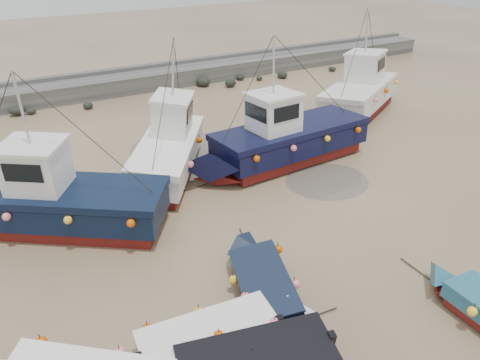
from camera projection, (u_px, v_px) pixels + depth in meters
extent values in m
plane|color=#9F865E|center=(252.00, 275.00, 15.75)|extent=(120.00, 120.00, 0.00)
cube|color=slate|center=(93.00, 88.00, 32.46)|extent=(60.00, 2.20, 1.20)
cube|color=slate|center=(87.00, 74.00, 33.05)|extent=(60.00, 0.60, 0.25)
ellipsoid|color=black|center=(177.00, 93.00, 32.48)|extent=(0.84, 0.86, 0.51)
ellipsoid|color=black|center=(203.00, 82.00, 34.80)|extent=(0.98, 1.07, 0.72)
ellipsoid|color=black|center=(282.00, 75.00, 36.75)|extent=(0.78, 0.90, 0.59)
ellipsoid|color=black|center=(366.00, 61.00, 40.76)|extent=(0.68, 0.72, 0.52)
ellipsoid|color=black|center=(332.00, 69.00, 38.61)|extent=(0.60, 0.70, 0.31)
ellipsoid|color=black|center=(17.00, 110.00, 29.22)|extent=(0.99, 0.80, 0.58)
ellipsoid|color=black|center=(259.00, 78.00, 36.13)|extent=(0.54, 0.46, 0.30)
ellipsoid|color=black|center=(229.00, 82.00, 35.21)|extent=(0.61, 0.47, 0.46)
ellipsoid|color=black|center=(374.00, 57.00, 41.53)|extent=(0.92, 0.97, 0.58)
ellipsoid|color=black|center=(31.00, 111.00, 29.46)|extent=(0.61, 0.53, 0.32)
ellipsoid|color=black|center=(241.00, 77.00, 36.24)|extent=(0.67, 0.55, 0.43)
ellipsoid|color=black|center=(230.00, 83.00, 34.62)|extent=(0.88, 0.64, 0.62)
ellipsoid|color=black|center=(88.00, 105.00, 30.38)|extent=(0.64, 0.62, 0.48)
ellipsoid|color=black|center=(205.00, 84.00, 34.78)|extent=(0.55, 0.45, 0.29)
cylinder|color=#5E564C|center=(239.00, 336.00, 13.36)|extent=(4.85, 4.85, 0.01)
cylinder|color=#5E564C|center=(327.00, 181.00, 21.67)|extent=(3.95, 3.95, 0.01)
cylinder|color=#5E564C|center=(183.00, 154.00, 24.32)|extent=(5.36, 5.36, 0.01)
sphere|color=#DB5104|center=(122.00, 353.00, 12.03)|extent=(0.30, 0.30, 0.30)
sphere|color=#DB5104|center=(44.00, 342.00, 12.34)|extent=(0.30, 0.30, 0.30)
cube|color=maroon|center=(266.00, 294.00, 14.70)|extent=(2.12, 3.39, 0.30)
cube|color=black|center=(267.00, 284.00, 14.53)|extent=(2.41, 3.67, 0.45)
pyramid|color=black|center=(251.00, 236.00, 16.08)|extent=(1.64, 1.11, 0.90)
cube|color=brown|center=(267.00, 280.00, 14.45)|extent=(1.96, 3.07, 0.10)
cube|color=black|center=(267.00, 278.00, 14.41)|extent=(2.48, 3.76, 0.07)
cube|color=black|center=(283.00, 321.00, 12.92)|extent=(0.26, 0.24, 0.35)
cylinder|color=black|center=(246.00, 243.00, 17.27)|extent=(0.61, 1.93, 0.04)
sphere|color=#DB5104|center=(249.00, 317.00, 13.15)|extent=(0.30, 0.30, 0.30)
sphere|color=#DB5104|center=(298.00, 287.00, 14.25)|extent=(0.30, 0.30, 0.30)
sphere|color=#DB5104|center=(236.00, 276.00, 14.70)|extent=(0.30, 0.30, 0.30)
sphere|color=#DB5104|center=(281.00, 252.00, 15.80)|extent=(0.30, 0.30, 0.30)
pyramid|color=#235E72|center=(449.00, 267.00, 14.59)|extent=(1.44, 0.72, 0.90)
cylinder|color=black|center=(423.00, 275.00, 15.69)|extent=(0.05, 2.00, 0.04)
sphere|color=#DB5104|center=(470.00, 315.00, 13.24)|extent=(0.30, 0.30, 0.30)
cube|color=black|center=(256.00, 359.00, 12.01)|extent=(4.18, 2.33, 0.45)
cube|color=brown|center=(256.00, 354.00, 11.93)|extent=(3.50, 1.90, 0.10)
cube|color=black|center=(256.00, 351.00, 11.89)|extent=(4.28, 2.41, 0.07)
cube|color=black|center=(330.00, 336.00, 12.46)|extent=(0.22, 0.25, 0.35)
sphere|color=#DB5104|center=(273.00, 324.00, 12.92)|extent=(0.30, 0.30, 0.30)
sphere|color=#DB5104|center=(218.00, 337.00, 12.51)|extent=(0.30, 0.30, 0.30)
cube|color=maroon|center=(211.00, 350.00, 12.73)|extent=(3.56, 1.71, 0.30)
cube|color=white|center=(211.00, 340.00, 12.55)|extent=(3.83, 1.98, 0.45)
pyramid|color=white|center=(283.00, 303.00, 13.15)|extent=(0.84, 1.76, 0.90)
cube|color=brown|center=(211.00, 335.00, 12.48)|extent=(3.22, 1.60, 0.10)
cube|color=white|center=(211.00, 333.00, 12.43)|extent=(3.92, 2.06, 0.07)
cube|color=black|center=(139.00, 360.00, 11.76)|extent=(0.20, 0.23, 0.35)
cylinder|color=black|center=(309.00, 318.00, 13.93)|extent=(2.00, 0.19, 0.04)
sphere|color=#DB5104|center=(147.00, 329.00, 12.74)|extent=(0.30, 0.30, 0.30)
sphere|color=#DB5104|center=(198.00, 313.00, 13.29)|extent=(0.30, 0.30, 0.30)
sphere|color=#DB5104|center=(251.00, 354.00, 12.00)|extent=(0.30, 0.30, 0.30)
sphere|color=#DB5104|center=(245.00, 298.00, 13.83)|extent=(0.30, 0.30, 0.30)
cube|color=maroon|center=(74.00, 223.00, 18.04)|extent=(6.62, 5.44, 0.55)
cube|color=black|center=(71.00, 206.00, 17.69)|extent=(7.23, 6.02, 0.95)
cube|color=brown|center=(68.00, 195.00, 17.44)|extent=(7.04, 5.85, 0.08)
cube|color=black|center=(68.00, 191.00, 17.38)|extent=(7.39, 6.15, 0.30)
cube|color=white|center=(38.00, 167.00, 17.00)|extent=(2.63, 2.57, 1.70)
cube|color=white|center=(32.00, 144.00, 16.57)|extent=(2.84, 2.77, 0.12)
cube|color=black|center=(9.00, 160.00, 16.96)|extent=(0.87, 1.25, 0.68)
cylinder|color=#B7B7B2|center=(24.00, 107.00, 15.93)|extent=(0.10, 0.10, 2.60)
sphere|color=pink|center=(131.00, 222.00, 16.09)|extent=(0.30, 0.30, 0.30)
sphere|color=pink|center=(124.00, 183.00, 18.58)|extent=(0.30, 0.30, 0.30)
sphere|color=pink|center=(68.00, 219.00, 16.27)|extent=(0.30, 0.30, 0.30)
sphere|color=pink|center=(70.00, 181.00, 18.77)|extent=(0.30, 0.30, 0.30)
sphere|color=pink|center=(7.00, 216.00, 16.46)|extent=(0.30, 0.30, 0.30)
sphere|color=pink|center=(16.00, 178.00, 18.95)|extent=(0.30, 0.30, 0.30)
cube|color=maroon|center=(167.00, 170.00, 22.01)|extent=(5.00, 6.27, 0.55)
cube|color=white|center=(166.00, 156.00, 21.65)|extent=(5.54, 6.84, 0.95)
pyramid|color=white|center=(180.00, 113.00, 24.74)|extent=(2.69, 2.44, 1.40)
cube|color=brown|center=(165.00, 146.00, 21.41)|extent=(5.38, 6.66, 0.08)
cube|color=white|center=(165.00, 143.00, 21.35)|extent=(5.66, 6.99, 0.30)
cube|color=white|center=(168.00, 116.00, 21.69)|extent=(2.43, 2.55, 1.70)
cube|color=white|center=(166.00, 97.00, 21.26)|extent=(2.62, 2.75, 0.12)
cube|color=black|center=(172.00, 104.00, 22.47)|extent=(1.17, 0.78, 0.68)
cylinder|color=#B7B7B2|center=(164.00, 67.00, 20.62)|extent=(0.10, 0.10, 2.60)
cylinder|color=black|center=(186.00, 135.00, 26.51)|extent=(1.67, 2.55, 0.05)
sphere|color=pink|center=(122.00, 175.00, 19.23)|extent=(0.30, 0.30, 0.30)
sphere|color=pink|center=(188.00, 162.00, 20.24)|extent=(0.30, 0.30, 0.30)
sphere|color=pink|center=(139.00, 148.00, 21.56)|extent=(0.30, 0.30, 0.30)
sphere|color=pink|center=(197.00, 139.00, 22.58)|extent=(0.30, 0.30, 0.30)
sphere|color=pink|center=(152.00, 127.00, 23.90)|extent=(0.30, 0.30, 0.30)
cube|color=maroon|center=(290.00, 155.00, 23.47)|extent=(7.37, 2.88, 0.55)
cube|color=black|center=(291.00, 142.00, 23.12)|extent=(7.93, 3.34, 0.95)
pyramid|color=black|center=(213.00, 149.00, 20.67)|extent=(1.62, 2.90, 1.40)
cube|color=brown|center=(291.00, 132.00, 22.88)|extent=(7.74, 3.21, 0.08)
cube|color=black|center=(292.00, 129.00, 22.81)|extent=(8.11, 3.40, 0.30)
cube|color=white|center=(275.00, 115.00, 21.85)|extent=(2.13, 2.10, 1.70)
cube|color=white|center=(276.00, 96.00, 21.42)|extent=(2.30, 2.27, 0.12)
cube|color=black|center=(257.00, 114.00, 21.24)|extent=(0.17, 1.67, 0.68)
cylinder|color=#B7B7B2|center=(277.00, 66.00, 20.78)|extent=(0.10, 0.10, 2.60)
cylinder|color=black|center=(191.00, 189.00, 20.90)|extent=(3.00, 0.26, 0.05)
sphere|color=pink|center=(359.00, 132.00, 23.30)|extent=(0.30, 0.30, 0.30)
sphere|color=pink|center=(304.00, 118.00, 25.07)|extent=(0.30, 0.30, 0.30)
sphere|color=pink|center=(328.00, 141.00, 22.32)|extent=(0.30, 0.30, 0.30)
sphere|color=pink|center=(273.00, 126.00, 24.08)|extent=(0.30, 0.30, 0.30)
sphere|color=pink|center=(294.00, 151.00, 21.33)|extent=(0.30, 0.30, 0.30)
sphere|color=pink|center=(239.00, 134.00, 23.10)|extent=(0.30, 0.30, 0.30)
sphere|color=pink|center=(257.00, 161.00, 20.35)|extent=(0.30, 0.30, 0.30)
cube|color=maroon|center=(359.00, 108.00, 29.72)|extent=(6.74, 5.26, 0.55)
cube|color=silver|center=(360.00, 97.00, 29.37)|extent=(7.36, 5.87, 0.95)
pyramid|color=silver|center=(380.00, 72.00, 32.02)|extent=(2.65, 3.20, 1.40)
cube|color=brown|center=(361.00, 89.00, 29.12)|extent=(7.16, 5.69, 0.08)
cube|color=silver|center=(361.00, 87.00, 29.06)|extent=(7.52, 5.99, 0.30)
cube|color=white|center=(368.00, 68.00, 29.30)|extent=(2.73, 2.73, 1.70)
cube|color=white|center=(370.00, 53.00, 28.87)|extent=(2.95, 2.95, 0.12)
cube|color=black|center=(374.00, 61.00, 29.95)|extent=(0.89, 1.51, 0.68)
cylinder|color=#B7B7B2|center=(373.00, 31.00, 28.23)|extent=(0.10, 0.10, 2.60)
cylinder|color=black|center=(382.00, 92.00, 33.66)|extent=(2.63, 1.52, 0.05)
sphere|color=pink|center=(321.00, 99.00, 27.87)|extent=(0.30, 0.30, 0.30)
sphere|color=pink|center=(377.00, 103.00, 27.25)|extent=(0.30, 0.30, 0.30)
sphere|color=pink|center=(334.00, 90.00, 29.51)|extent=(0.30, 0.30, 0.30)
sphere|color=pink|center=(388.00, 93.00, 28.89)|extent=(0.30, 0.30, 0.30)
sphere|color=pink|center=(346.00, 82.00, 31.14)|extent=(0.30, 0.30, 0.30)
sphere|color=pink|center=(397.00, 85.00, 30.53)|extent=(0.30, 0.30, 0.30)
imported|color=#1A2239|center=(76.00, 224.00, 18.49)|extent=(0.70, 0.46, 1.90)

